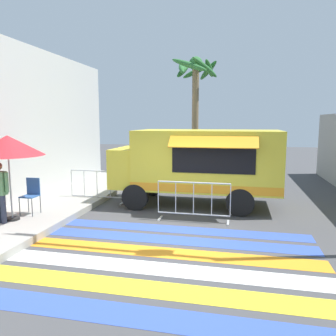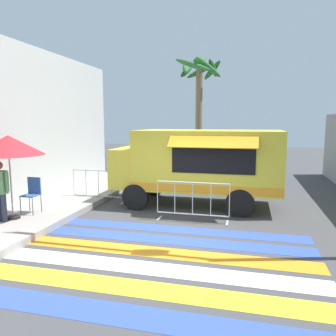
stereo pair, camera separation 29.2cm
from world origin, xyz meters
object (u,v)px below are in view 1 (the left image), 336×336
at_px(patio_umbrella, 8,146).
at_px(barricade_side, 97,187).
at_px(food_truck, 195,161).
at_px(folding_chair, 31,192).
at_px(palm_tree, 196,90).
at_px(barricade_front, 193,202).

xyz_separation_m(patio_umbrella, barricade_side, (1.07, 2.89, -1.57)).
relative_size(food_truck, folding_chair, 5.31).
distance_m(food_truck, palm_tree, 5.21).
bearing_deg(barricade_side, folding_chair, -112.61).
bearing_deg(patio_umbrella, food_truck, 36.88).
height_order(barricade_side, palm_tree, palm_tree).
bearing_deg(patio_umbrella, palm_tree, 63.86).
bearing_deg(palm_tree, patio_umbrella, -116.14).
relative_size(patio_umbrella, folding_chair, 2.22).
bearing_deg(barricade_side, palm_tree, 60.64).
xyz_separation_m(patio_umbrella, palm_tree, (3.76, 7.67, 2.03)).
relative_size(barricade_front, palm_tree, 0.36).
height_order(barricade_front, barricade_side, same).
xyz_separation_m(patio_umbrella, barricade_front, (4.56, 1.46, -1.57)).
height_order(food_truck, barricade_front, food_truck).
xyz_separation_m(food_truck, barricade_side, (-3.27, -0.37, -0.90)).
xyz_separation_m(folding_chair, palm_tree, (3.62, 7.02, 3.36)).
height_order(folding_chair, barricade_side, folding_chair).
xyz_separation_m(barricade_side, palm_tree, (2.69, 4.78, 3.60)).
distance_m(patio_umbrella, barricade_front, 5.04).
bearing_deg(food_truck, patio_umbrella, -143.12).
distance_m(patio_umbrella, folding_chair, 1.49).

